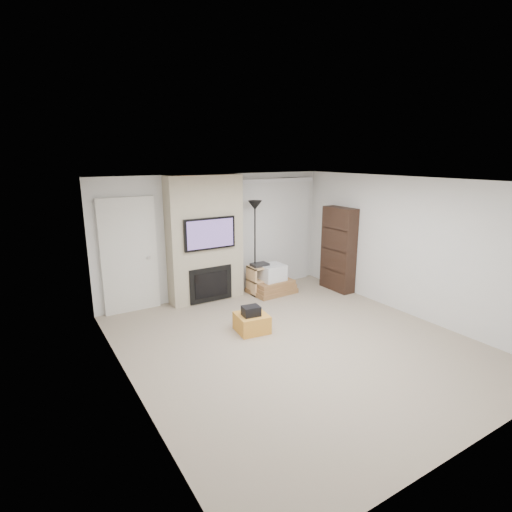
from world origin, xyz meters
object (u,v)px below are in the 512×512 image
ottoman (252,323)px  av_stand (260,278)px  floor_lamp (255,221)px  box_stack (272,282)px  bookshelf (338,249)px

ottoman → av_stand: (1.12, 1.54, 0.20)m
ottoman → floor_lamp: floor_lamp is taller
ottoman → box_stack: bearing=46.6°
floor_lamp → av_stand: size_ratio=2.98×
box_stack → ottoman: bearing=-133.4°
box_stack → av_stand: bearing=157.3°
ottoman → box_stack: box_stack is taller
floor_lamp → av_stand: bearing=-40.4°
av_stand → ottoman: bearing=-126.1°
floor_lamp → ottoman: bearing=-123.0°
floor_lamp → bookshelf: size_ratio=1.09×
ottoman → floor_lamp: (1.04, 1.61, 1.40)m
box_stack → bookshelf: (1.34, -0.56, 0.67)m
ottoman → bookshelf: bearing=18.1°
ottoman → bookshelf: bookshelf is taller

